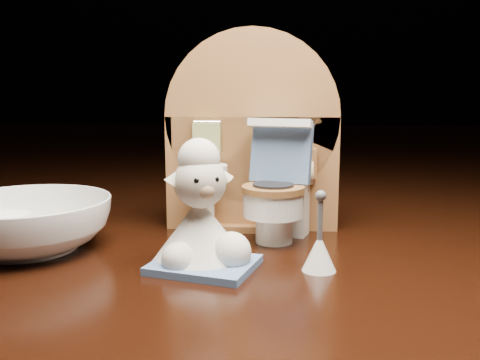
# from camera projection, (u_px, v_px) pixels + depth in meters

# --- Properties ---
(backdrop_panel) EXTENTS (0.13, 0.05, 0.15)m
(backdrop_panel) POSITION_uv_depth(u_px,v_px,m) (251.00, 143.00, 0.40)
(backdrop_panel) COLOR #A06737
(backdrop_panel) RESTS_ON ground
(toy_toilet) EXTENTS (0.05, 0.06, 0.09)m
(toy_toilet) POSITION_uv_depth(u_px,v_px,m) (278.00, 196.00, 0.38)
(toy_toilet) COLOR white
(toy_toilet) RESTS_ON ground
(bath_mat) EXTENTS (0.07, 0.06, 0.00)m
(bath_mat) POSITION_uv_depth(u_px,v_px,m) (204.00, 265.00, 0.32)
(bath_mat) COLOR #506E9A
(bath_mat) RESTS_ON ground
(toilet_brush) EXTENTS (0.02, 0.02, 0.05)m
(toilet_brush) POSITION_uv_depth(u_px,v_px,m) (319.00, 250.00, 0.32)
(toilet_brush) COLOR white
(toilet_brush) RESTS_ON ground
(plush_lamb) EXTENTS (0.06, 0.06, 0.08)m
(plush_lamb) POSITION_uv_depth(u_px,v_px,m) (201.00, 221.00, 0.32)
(plush_lamb) COLOR silver
(plush_lamb) RESTS_ON ground
(ceramic_bowl) EXTENTS (0.14, 0.14, 0.03)m
(ceramic_bowl) POSITION_uv_depth(u_px,v_px,m) (27.00, 225.00, 0.36)
(ceramic_bowl) COLOR white
(ceramic_bowl) RESTS_ON ground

